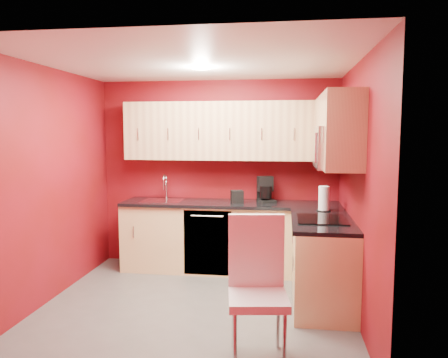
% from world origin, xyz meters
% --- Properties ---
extents(floor, '(3.20, 3.20, 0.00)m').
position_xyz_m(floor, '(0.00, 0.00, 0.00)').
color(floor, '#524F4C').
rests_on(floor, ground).
extents(ceiling, '(3.20, 3.20, 0.00)m').
position_xyz_m(ceiling, '(0.00, 0.00, 2.50)').
color(ceiling, white).
rests_on(ceiling, wall_back).
extents(wall_back, '(3.20, 0.00, 3.20)m').
position_xyz_m(wall_back, '(0.00, 1.50, 1.25)').
color(wall_back, maroon).
rests_on(wall_back, floor).
extents(wall_front, '(3.20, 0.00, 3.20)m').
position_xyz_m(wall_front, '(0.00, -1.50, 1.25)').
color(wall_front, maroon).
rests_on(wall_front, floor).
extents(wall_left, '(0.00, 3.00, 3.00)m').
position_xyz_m(wall_left, '(-1.60, 0.00, 1.25)').
color(wall_left, maroon).
rests_on(wall_left, floor).
extents(wall_right, '(0.00, 3.00, 3.00)m').
position_xyz_m(wall_right, '(1.60, 0.00, 1.25)').
color(wall_right, maroon).
rests_on(wall_right, floor).
extents(base_cabinets_back, '(2.80, 0.60, 0.87)m').
position_xyz_m(base_cabinets_back, '(0.20, 1.20, 0.43)').
color(base_cabinets_back, '#ECCA86').
rests_on(base_cabinets_back, floor).
extents(base_cabinets_right, '(0.60, 1.30, 0.87)m').
position_xyz_m(base_cabinets_right, '(1.30, 0.25, 0.43)').
color(base_cabinets_right, '#ECCA86').
rests_on(base_cabinets_right, floor).
extents(countertop_back, '(2.80, 0.63, 0.04)m').
position_xyz_m(countertop_back, '(0.20, 1.19, 0.89)').
color(countertop_back, black).
rests_on(countertop_back, base_cabinets_back).
extents(countertop_right, '(0.63, 1.27, 0.04)m').
position_xyz_m(countertop_right, '(1.29, 0.23, 0.89)').
color(countertop_right, black).
rests_on(countertop_right, base_cabinets_right).
extents(upper_cabinets_back, '(2.80, 0.35, 0.75)m').
position_xyz_m(upper_cabinets_back, '(0.20, 1.32, 1.83)').
color(upper_cabinets_back, tan).
rests_on(upper_cabinets_back, wall_back).
extents(upper_cabinets_right, '(0.35, 1.55, 0.75)m').
position_xyz_m(upper_cabinets_right, '(1.42, 0.44, 1.89)').
color(upper_cabinets_right, tan).
rests_on(upper_cabinets_right, wall_right).
extents(microwave, '(0.42, 0.76, 0.42)m').
position_xyz_m(microwave, '(1.39, 0.20, 1.66)').
color(microwave, silver).
rests_on(microwave, upper_cabinets_right).
extents(cooktop, '(0.50, 0.55, 0.01)m').
position_xyz_m(cooktop, '(1.28, 0.20, 0.92)').
color(cooktop, black).
rests_on(cooktop, countertop_right).
extents(sink, '(0.52, 0.42, 0.35)m').
position_xyz_m(sink, '(-0.70, 1.20, 0.94)').
color(sink, silver).
rests_on(sink, countertop_back).
extents(dishwasher_front, '(0.60, 0.02, 0.82)m').
position_xyz_m(dishwasher_front, '(-0.05, 0.91, 0.43)').
color(dishwasher_front, black).
rests_on(dishwasher_front, base_cabinets_back).
extents(downlight, '(0.20, 0.20, 0.01)m').
position_xyz_m(downlight, '(0.00, 0.30, 2.48)').
color(downlight, white).
rests_on(downlight, ceiling).
extents(coffee_maker, '(0.28, 0.32, 0.33)m').
position_xyz_m(coffee_maker, '(0.66, 1.27, 1.07)').
color(coffee_maker, black).
rests_on(coffee_maker, countertop_back).
extents(napkin_holder, '(0.18, 0.18, 0.16)m').
position_xyz_m(napkin_holder, '(0.29, 1.14, 0.99)').
color(napkin_holder, black).
rests_on(napkin_holder, countertop_back).
extents(paper_towel, '(0.21, 0.21, 0.28)m').
position_xyz_m(paper_towel, '(1.34, 0.73, 1.05)').
color(paper_towel, white).
rests_on(paper_towel, countertop_right).
extents(dining_chair, '(0.52, 0.54, 1.14)m').
position_xyz_m(dining_chair, '(0.70, -1.01, 0.57)').
color(dining_chair, silver).
rests_on(dining_chair, floor).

